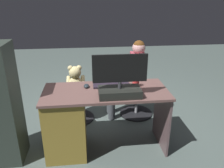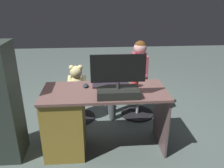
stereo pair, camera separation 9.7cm
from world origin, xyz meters
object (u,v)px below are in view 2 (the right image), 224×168
Objects in this scene: office_chair_teddy at (78,103)px; visitor_chair at (138,100)px; keyboard at (111,85)px; computer_mouse at (86,86)px; cup at (135,82)px; teddy_bear at (77,79)px; desk at (74,119)px; tv_remote at (99,88)px; monitor at (118,85)px; person at (133,74)px.

office_chair_teddy is 0.89m from visitor_chair.
computer_mouse is at bearing 1.79° from keyboard.
cup is 1.10m from office_chair_teddy.
computer_mouse is 0.25× the size of teddy_bear.
desk reaches higher than office_chair_teddy.
keyboard is 0.29m from computer_mouse.
office_chair_teddy is 0.37m from teddy_bear.
cup is at bearing 150.19° from tv_remote.
monitor reaches higher than desk.
monitor reaches higher than cup.
office_chair_teddy is at bearing -60.12° from monitor.
computer_mouse reaches higher than visitor_chair.
keyboard is 0.37× the size of person.
teddy_bear is 0.77× the size of visitor_chair.
visitor_chair is at bearing -177.98° from teddy_bear.
tv_remote is at bearing 114.33° from office_chair_teddy.
teddy_bear is (0.00, -0.01, 0.37)m from office_chair_teddy.
tv_remote is at bearing 50.00° from visitor_chair.
office_chair_teddy is 0.90m from person.
computer_mouse is 0.91m from person.
computer_mouse reaches higher than desk.
desk is 0.82m from cup.
tv_remote is (0.14, 0.08, -0.00)m from keyboard.
cup is (-0.22, -0.23, -0.07)m from monitor.
computer_mouse is 0.16m from tv_remote.
monitor is at bearing 66.34° from visitor_chair.
teddy_bear is at bearing -89.62° from desk.
tv_remote is (-0.29, -0.04, 0.35)m from desk.
office_chair_teddy is (0.30, -0.66, -0.50)m from tv_remote.
cup is at bearing 138.46° from office_chair_teddy.
tv_remote is 1.05m from visitor_chair.
person is (-0.80, -0.03, 0.04)m from teddy_bear.
office_chair_teddy and visitor_chair have the same top height.
monitor is at bearing 46.26° from cup.
monitor is at bearing 119.53° from teddy_bear.
keyboard is at bearing -9.94° from cup.
teddy_bear is (0.49, -0.87, -0.25)m from monitor.
monitor reaches higher than visitor_chair.
computer_mouse reaches higher than tv_remote.
teddy_bear is at bearing -42.10° from cup.
monitor is at bearing 119.88° from office_chair_teddy.
keyboard is at bearing 54.31° from visitor_chair.
keyboard is at bearing 60.07° from person.
person is at bearing -108.68° from monitor.
visitor_chair is (-0.18, -0.68, -0.55)m from cup.
teddy_bear reaches higher than tv_remote.
tv_remote is 0.40× the size of teddy_bear.
desk is 1.12m from person.
tv_remote is at bearing 28.76° from keyboard.
tv_remote reaches higher than visitor_chair.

